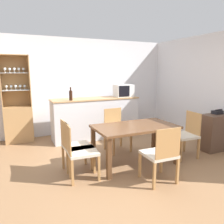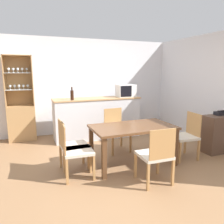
{
  "view_description": "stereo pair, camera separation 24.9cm",
  "coord_description": "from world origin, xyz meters",
  "px_view_note": "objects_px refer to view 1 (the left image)",
  "views": [
    {
      "loc": [
        -1.68,
        -3.2,
        1.7
      ],
      "look_at": [
        0.26,
        1.01,
        0.82
      ],
      "focal_mm": 35.0,
      "sensor_mm": 36.0,
      "label": 1
    },
    {
      "loc": [
        -1.45,
        -3.29,
        1.7
      ],
      "look_at": [
        0.26,
        1.01,
        0.82
      ],
      "focal_mm": 35.0,
      "sensor_mm": 36.0,
      "label": 2
    }
  ],
  "objects_px": {
    "dining_table": "(135,131)",
    "wine_bottle": "(71,95)",
    "display_cabinet": "(18,117)",
    "dining_chair_side_right_near": "(186,134)",
    "side_cabinet": "(215,132)",
    "telephone": "(217,112)",
    "dining_chair_side_left_near": "(79,151)",
    "dining_chair_head_far": "(116,130)",
    "microwave": "(123,91)",
    "dining_chair_head_near": "(161,154)",
    "dining_chair_side_left_far": "(75,146)"
  },
  "relations": [
    {
      "from": "dining_chair_side_left_far",
      "to": "dining_chair_side_right_near",
      "type": "height_order",
      "value": "same"
    },
    {
      "from": "wine_bottle",
      "to": "display_cabinet",
      "type": "bearing_deg",
      "value": 149.12
    },
    {
      "from": "dining_chair_side_left_far",
      "to": "side_cabinet",
      "type": "height_order",
      "value": "dining_chair_side_left_far"
    },
    {
      "from": "display_cabinet",
      "to": "dining_chair_side_left_near",
      "type": "distance_m",
      "value": 2.56
    },
    {
      "from": "display_cabinet",
      "to": "dining_chair_head_near",
      "type": "xyz_separation_m",
      "value": [
        1.89,
        -3.06,
        -0.15
      ]
    },
    {
      "from": "dining_chair_side_right_near",
      "to": "telephone",
      "type": "distance_m",
      "value": 0.98
    },
    {
      "from": "dining_chair_head_far",
      "to": "dining_chair_side_right_near",
      "type": "height_order",
      "value": "same"
    },
    {
      "from": "dining_chair_head_far",
      "to": "dining_chair_side_left_near",
      "type": "bearing_deg",
      "value": 35.74
    },
    {
      "from": "display_cabinet",
      "to": "dining_chair_head_far",
      "type": "distance_m",
      "value": 2.44
    },
    {
      "from": "dining_chair_head_near",
      "to": "telephone",
      "type": "relative_size",
      "value": 4.26
    },
    {
      "from": "dining_chair_side_right_near",
      "to": "telephone",
      "type": "relative_size",
      "value": 4.26
    },
    {
      "from": "dining_chair_head_far",
      "to": "dining_chair_side_left_far",
      "type": "bearing_deg",
      "value": 27.04
    },
    {
      "from": "dining_chair_head_near",
      "to": "wine_bottle",
      "type": "height_order",
      "value": "wine_bottle"
    },
    {
      "from": "dining_table",
      "to": "side_cabinet",
      "type": "distance_m",
      "value": 1.95
    },
    {
      "from": "wine_bottle",
      "to": "side_cabinet",
      "type": "xyz_separation_m",
      "value": [
        2.7,
        -1.73,
        -0.76
      ]
    },
    {
      "from": "dining_chair_head_near",
      "to": "dining_chair_side_right_near",
      "type": "distance_m",
      "value": 1.26
    },
    {
      "from": "display_cabinet",
      "to": "telephone",
      "type": "height_order",
      "value": "display_cabinet"
    },
    {
      "from": "microwave",
      "to": "dining_chair_side_right_near",
      "type": "bearing_deg",
      "value": -77.82
    },
    {
      "from": "dining_chair_head_far",
      "to": "dining_chair_side_left_far",
      "type": "xyz_separation_m",
      "value": [
        -1.09,
        -0.64,
        0.0
      ]
    },
    {
      "from": "display_cabinet",
      "to": "wine_bottle",
      "type": "relative_size",
      "value": 6.71
    },
    {
      "from": "dining_chair_side_right_near",
      "to": "microwave",
      "type": "bearing_deg",
      "value": 16.38
    },
    {
      "from": "wine_bottle",
      "to": "dining_chair_side_left_near",
      "type": "bearing_deg",
      "value": -100.66
    },
    {
      "from": "dining_chair_side_left_far",
      "to": "microwave",
      "type": "relative_size",
      "value": 1.9
    },
    {
      "from": "dining_chair_head_far",
      "to": "dining_chair_head_near",
      "type": "bearing_deg",
      "value": 86.44
    },
    {
      "from": "wine_bottle",
      "to": "telephone",
      "type": "height_order",
      "value": "wine_bottle"
    },
    {
      "from": "dining_chair_side_left_near",
      "to": "side_cabinet",
      "type": "relative_size",
      "value": 1.14
    },
    {
      "from": "display_cabinet",
      "to": "dining_chair_side_left_far",
      "type": "height_order",
      "value": "display_cabinet"
    },
    {
      "from": "dining_chair_head_near",
      "to": "side_cabinet",
      "type": "distance_m",
      "value": 2.05
    },
    {
      "from": "display_cabinet",
      "to": "wine_bottle",
      "type": "height_order",
      "value": "display_cabinet"
    },
    {
      "from": "dining_chair_side_left_near",
      "to": "wine_bottle",
      "type": "height_order",
      "value": "wine_bottle"
    },
    {
      "from": "dining_chair_head_near",
      "to": "dining_chair_side_left_far",
      "type": "height_order",
      "value": "same"
    },
    {
      "from": "dining_chair_side_right_near",
      "to": "telephone",
      "type": "bearing_deg",
      "value": -82.62
    },
    {
      "from": "dining_chair_head_far",
      "to": "side_cabinet",
      "type": "xyz_separation_m",
      "value": [
        1.94,
        -0.88,
        -0.06
      ]
    },
    {
      "from": "dining_chair_head_near",
      "to": "dining_table",
      "type": "bearing_deg",
      "value": 91.81
    },
    {
      "from": "dining_table",
      "to": "dining_chair_side_left_near",
      "type": "bearing_deg",
      "value": -173.55
    },
    {
      "from": "dining_table",
      "to": "wine_bottle",
      "type": "bearing_deg",
      "value": 115.19
    },
    {
      "from": "wine_bottle",
      "to": "dining_chair_head_near",
      "type": "bearing_deg",
      "value": -72.34
    },
    {
      "from": "dining_table",
      "to": "dining_chair_side_left_near",
      "type": "xyz_separation_m",
      "value": [
        -1.09,
        -0.12,
        -0.17
      ]
    },
    {
      "from": "dining_chair_head_near",
      "to": "telephone",
      "type": "xyz_separation_m",
      "value": [
        2.0,
        0.69,
        0.37
      ]
    },
    {
      "from": "dining_chair_side_right_near",
      "to": "side_cabinet",
      "type": "height_order",
      "value": "dining_chair_side_right_near"
    },
    {
      "from": "dining_table",
      "to": "wine_bottle",
      "type": "distance_m",
      "value": 1.86
    },
    {
      "from": "telephone",
      "to": "side_cabinet",
      "type": "bearing_deg",
      "value": -149.03
    },
    {
      "from": "dining_table",
      "to": "dining_chair_side_left_far",
      "type": "bearing_deg",
      "value": 173.52
    },
    {
      "from": "dining_chair_head_far",
      "to": "microwave",
      "type": "xyz_separation_m",
      "value": [
        0.68,
        0.99,
        0.73
      ]
    },
    {
      "from": "dining_chair_head_far",
      "to": "telephone",
      "type": "distance_m",
      "value": 2.2
    },
    {
      "from": "display_cabinet",
      "to": "dining_chair_side_right_near",
      "type": "height_order",
      "value": "display_cabinet"
    },
    {
      "from": "display_cabinet",
      "to": "dining_chair_side_right_near",
      "type": "distance_m",
      "value": 3.85
    },
    {
      "from": "dining_table",
      "to": "dining_chair_head_near",
      "type": "distance_m",
      "value": 0.79
    },
    {
      "from": "dining_chair_side_right_near",
      "to": "display_cabinet",
      "type": "bearing_deg",
      "value": 55.08
    },
    {
      "from": "dining_chair_side_left_far",
      "to": "wine_bottle",
      "type": "xyz_separation_m",
      "value": [
        0.33,
        1.5,
        0.69
      ]
    }
  ]
}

